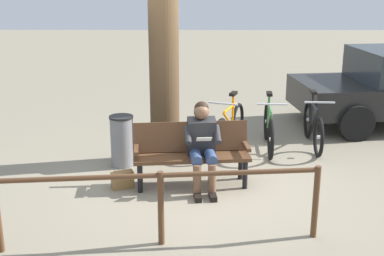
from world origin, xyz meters
name	(u,v)px	position (x,y,z in m)	size (l,w,h in m)	color
ground_plane	(201,181)	(0.00, 0.00, 0.00)	(40.00, 40.00, 0.00)	gray
bench	(191,149)	(0.14, 0.05, 0.51)	(1.64, 0.63, 0.87)	#51331E
person_reading	(202,142)	(-0.01, 0.21, 0.66)	(0.52, 0.79, 1.20)	#262628
handbag	(123,180)	(1.09, 0.23, 0.12)	(0.30, 0.14, 0.24)	olive
tree_trunk	(164,60)	(0.56, -0.92, 1.59)	(0.46, 0.46, 3.19)	#4C3823
litter_bin	(122,141)	(1.20, -0.64, 0.40)	(0.37, 0.37, 0.79)	slate
bicycle_orange	(313,126)	(-1.92, -1.56, 0.36)	(0.48, 1.68, 0.94)	black
bicycle_black	(269,128)	(-1.15, -1.44, 0.36)	(0.48, 1.68, 0.94)	black
bicycle_purple	(230,128)	(-0.50, -1.45, 0.36)	(0.69, 1.60, 0.94)	black
railing_fence	(161,193)	(0.45, 1.75, 0.60)	(3.49, 0.41, 0.85)	#51331E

